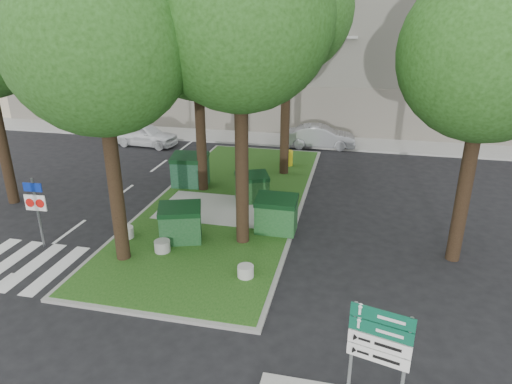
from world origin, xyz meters
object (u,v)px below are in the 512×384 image
(dumpster_a, at_px, (190,170))
(dumpster_c, at_px, (252,188))
(bollard_mid, at_px, (162,246))
(tree_median_mid, at_px, (199,28))
(dumpster_b, at_px, (180,223))
(traffic_sign_pole, at_px, (36,204))
(dumpster_d, at_px, (276,214))
(litter_bin, at_px, (288,158))
(car_silver, at_px, (321,137))
(bollard_right, at_px, (246,271))
(bollard_left, at_px, (126,232))
(tree_street_right, at_px, (495,35))
(directional_sign, at_px, (379,345))
(car_white, at_px, (145,135))
(tree_median_near_left, at_px, (100,22))

(dumpster_a, distance_m, dumpster_c, 3.43)
(bollard_mid, bearing_deg, tree_median_mid, 94.67)
(tree_median_mid, xyz_separation_m, bollard_mid, (0.48, -5.89, -6.67))
(dumpster_b, distance_m, traffic_sign_pole, 4.82)
(dumpster_d, bearing_deg, litter_bin, 95.82)
(dumpster_c, xyz_separation_m, traffic_sign_pole, (-6.16, -5.34, 0.90))
(car_silver, bearing_deg, bollard_right, 172.69)
(dumpster_d, distance_m, bollard_mid, 4.18)
(dumpster_c, height_order, bollard_right, dumpster_c)
(dumpster_a, height_order, bollard_left, dumpster_a)
(bollard_right, height_order, traffic_sign_pole, traffic_sign_pole)
(tree_median_mid, distance_m, dumpster_c, 6.77)
(car_silver, bearing_deg, bollard_left, 153.45)
(bollard_right, distance_m, car_silver, 15.19)
(tree_street_right, height_order, directional_sign, tree_street_right)
(traffic_sign_pole, height_order, car_silver, traffic_sign_pole)
(tree_median_mid, distance_m, bollard_mid, 8.91)
(dumpster_c, relative_size, bollard_right, 3.26)
(traffic_sign_pole, bearing_deg, tree_median_mid, 55.76)
(dumpster_b, height_order, directional_sign, directional_sign)
(dumpster_a, xyz_separation_m, car_silver, (5.21, 8.10, -0.17))
(tree_median_mid, distance_m, bollard_right, 10.18)
(dumpster_d, relative_size, car_silver, 0.36)
(dumpster_d, relative_size, bollard_right, 2.99)
(dumpster_b, bearing_deg, bollard_right, -51.31)
(car_silver, bearing_deg, tree_median_mid, 148.02)
(tree_street_right, bearing_deg, dumpster_b, -173.83)
(bollard_left, xyz_separation_m, litter_bin, (4.33, 9.40, 0.20))
(dumpster_d, relative_size, traffic_sign_pole, 0.59)
(bollard_left, height_order, car_silver, car_silver)
(dumpster_d, relative_size, car_white, 0.37)
(bollard_left, distance_m, car_white, 12.63)
(dumpster_b, xyz_separation_m, bollard_left, (-1.99, -0.23, -0.45))
(dumpster_d, xyz_separation_m, directional_sign, (3.34, -7.51, 0.93))
(dumpster_b, relative_size, dumpster_d, 1.14)
(tree_median_near_left, height_order, directional_sign, tree_median_near_left)
(dumpster_a, distance_m, directional_sign, 13.92)
(tree_street_right, relative_size, bollard_right, 20.31)
(tree_median_near_left, height_order, bollard_mid, tree_median_near_left)
(traffic_sign_pole, relative_size, car_silver, 0.62)
(tree_street_right, bearing_deg, litter_bin, 130.00)
(tree_median_near_left, relative_size, dumpster_d, 7.11)
(bollard_left, bearing_deg, tree_median_near_left, -61.57)
(tree_median_mid, relative_size, tree_street_right, 0.99)
(tree_median_near_left, relative_size, traffic_sign_pole, 4.18)
(dumpster_c, relative_size, traffic_sign_pole, 0.64)
(car_white, xyz_separation_m, car_silver, (10.41, 1.92, -0.01))
(tree_median_near_left, height_order, car_silver, tree_median_near_left)
(dumpster_d, xyz_separation_m, bollard_right, (-0.34, -3.25, -0.48))
(tree_median_near_left, xyz_separation_m, tree_street_right, (10.50, 2.50, -0.33))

